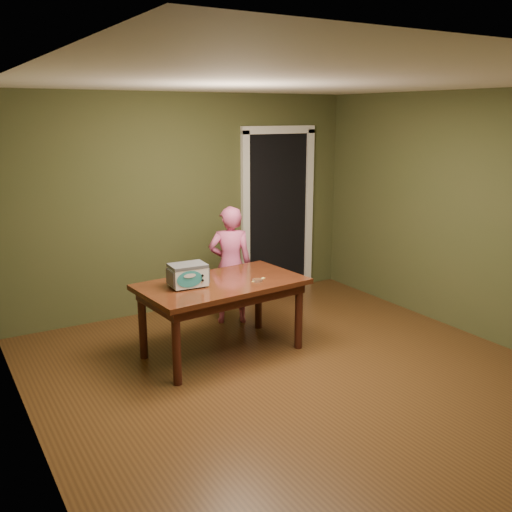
% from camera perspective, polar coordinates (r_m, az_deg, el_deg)
% --- Properties ---
extents(floor, '(5.00, 5.00, 0.00)m').
position_cam_1_polar(floor, '(5.28, 4.96, -12.48)').
color(floor, '#523217').
rests_on(floor, ground).
extents(room_shell, '(4.52, 5.02, 2.61)m').
position_cam_1_polar(room_shell, '(4.77, 5.39, 6.21)').
color(room_shell, '#434625').
rests_on(room_shell, ground).
extents(doorway, '(1.10, 0.66, 2.25)m').
position_cam_1_polar(doorway, '(7.87, 0.98, 4.57)').
color(doorway, black).
rests_on(doorway, ground).
extents(dining_table, '(1.67, 1.03, 0.75)m').
position_cam_1_polar(dining_table, '(5.63, -3.43, -3.56)').
color(dining_table, '#3B1A0D').
rests_on(dining_table, floor).
extents(toy_oven, '(0.37, 0.27, 0.22)m').
position_cam_1_polar(toy_oven, '(5.44, -6.83, -1.84)').
color(toy_oven, '#4C4F54').
rests_on(toy_oven, dining_table).
extents(baking_pan, '(0.10, 0.10, 0.02)m').
position_cam_1_polar(baking_pan, '(5.61, 0.16, -2.43)').
color(baking_pan, silver).
rests_on(baking_pan, dining_table).
extents(spatula, '(0.18, 0.08, 0.01)m').
position_cam_1_polar(spatula, '(5.64, 0.25, -2.40)').
color(spatula, '#E7D464').
rests_on(spatula, dining_table).
extents(child, '(0.58, 0.50, 1.36)m').
position_cam_1_polar(child, '(6.49, -2.57, -0.91)').
color(child, '#CD5485').
rests_on(child, floor).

